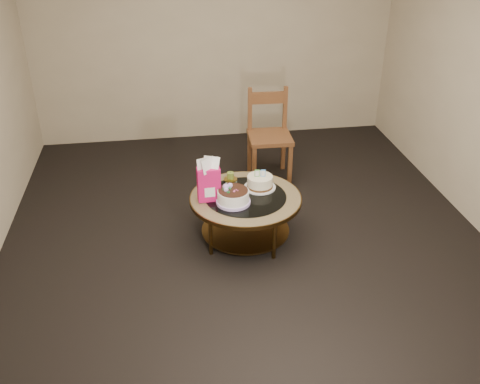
{
  "coord_description": "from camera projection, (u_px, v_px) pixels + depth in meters",
  "views": [
    {
      "loc": [
        -0.68,
        -4.14,
        2.86
      ],
      "look_at": [
        -0.05,
        0.02,
        0.49
      ],
      "focal_mm": 40.0,
      "sensor_mm": 36.0,
      "label": 1
    }
  ],
  "objects": [
    {
      "name": "pillar_candle",
      "position": [
        230.0,
        178.0,
        5.08
      ],
      "size": [
        0.13,
        0.13,
        0.1
      ],
      "rotation": [
        0.0,
        0.0,
        0.07
      ],
      "color": "tan",
      "rests_on": "coffee_table"
    },
    {
      "name": "decorated_cake",
      "position": [
        233.0,
        197.0,
        4.7
      ],
      "size": [
        0.31,
        0.31,
        0.18
      ],
      "rotation": [
        0.0,
        0.0,
        0.06
      ],
      "color": "#C0A2E5",
      "rests_on": "coffee_table"
    },
    {
      "name": "ground",
      "position": [
        245.0,
        238.0,
        5.06
      ],
      "size": [
        5.0,
        5.0,
        0.0
      ],
      "primitive_type": "plane",
      "color": "black",
      "rests_on": "ground"
    },
    {
      "name": "gift_bag",
      "position": [
        209.0,
        180.0,
        4.69
      ],
      "size": [
        0.2,
        0.15,
        0.4
      ],
      "rotation": [
        0.0,
        0.0,
        0.04
      ],
      "color": "#D0135E",
      "rests_on": "coffee_table"
    },
    {
      "name": "room_walls",
      "position": [
        246.0,
        79.0,
        4.31
      ],
      "size": [
        4.52,
        5.02,
        2.61
      ],
      "color": "tan",
      "rests_on": "ground"
    },
    {
      "name": "cream_cake",
      "position": [
        260.0,
        182.0,
        4.94
      ],
      "size": [
        0.29,
        0.29,
        0.19
      ],
      "rotation": [
        0.0,
        0.0,
        -0.12
      ],
      "color": "white",
      "rests_on": "coffee_table"
    },
    {
      "name": "coffee_table",
      "position": [
        246.0,
        204.0,
        4.87
      ],
      "size": [
        1.02,
        1.02,
        0.46
      ],
      "color": "#573B18",
      "rests_on": "ground"
    },
    {
      "name": "dining_chair",
      "position": [
        269.0,
        135.0,
        5.93
      ],
      "size": [
        0.48,
        0.48,
        1.01
      ],
      "rotation": [
        0.0,
        0.0,
        -0.04
      ],
      "color": "brown",
      "rests_on": "ground"
    }
  ]
}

